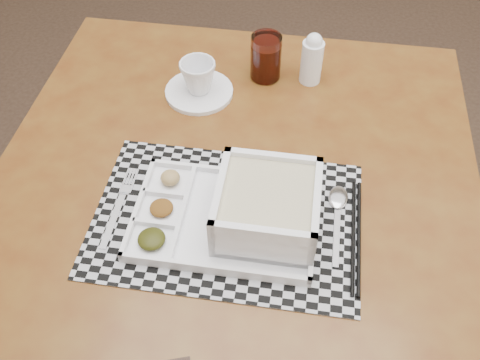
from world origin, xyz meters
name	(u,v)px	position (x,y,z in m)	size (l,w,h in m)	color
floor	(308,206)	(0.00, 0.00, 0.00)	(5.00, 5.00, 0.00)	black
dining_table	(236,193)	(-0.14, -0.50, 0.63)	(0.99, 0.99, 0.70)	#53250F
placemat	(227,219)	(-0.13, -0.62, 0.70)	(0.47, 0.32, 0.00)	#AAAAB1
serving_tray	(254,211)	(-0.08, -0.62, 0.74)	(0.33, 0.24, 0.10)	white
fork	(120,205)	(-0.32, -0.63, 0.70)	(0.03, 0.19, 0.00)	silver
spoon	(338,203)	(0.06, -0.54, 0.70)	(0.04, 0.18, 0.01)	silver
chopsticks	(356,235)	(0.10, -0.61, 0.70)	(0.03, 0.24, 0.01)	black
saucer	(199,92)	(-0.27, -0.29, 0.70)	(0.15, 0.15, 0.01)	white
cup	(198,77)	(-0.27, -0.29, 0.74)	(0.08, 0.08, 0.07)	white
juice_glass	(266,59)	(-0.14, -0.20, 0.75)	(0.07, 0.07, 0.11)	white
creamer_bottle	(312,59)	(-0.04, -0.19, 0.76)	(0.05, 0.05, 0.12)	white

